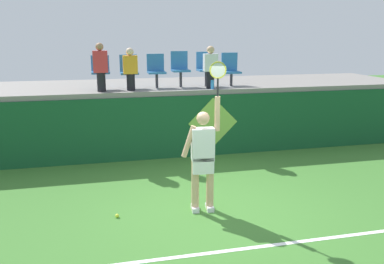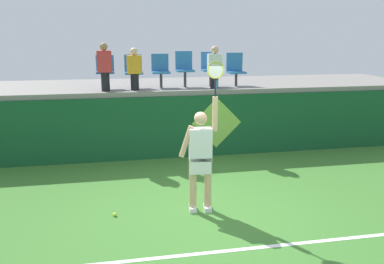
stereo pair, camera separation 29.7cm
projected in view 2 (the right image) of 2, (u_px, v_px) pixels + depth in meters
name	position (u px, v px, depth m)	size (l,w,h in m)	color
ground_plane	(208.00, 213.00, 6.95)	(40.00, 40.00, 0.00)	#3D752D
court_back_wall	(178.00, 127.00, 9.94)	(13.86, 0.20, 1.54)	#144C28
spectator_platform	(169.00, 86.00, 11.16)	(13.86, 3.07, 0.12)	gray
court_baseline_stripe	(229.00, 251.00, 5.72)	(12.48, 0.08, 0.01)	white
tennis_player	(201.00, 156.00, 6.81)	(0.75, 0.30, 2.57)	white
tennis_ball	(115.00, 214.00, 6.80)	(0.07, 0.07, 0.07)	#D1E533
water_bottle	(216.00, 85.00, 9.97)	(0.08, 0.08, 0.23)	#338CE5
stadium_chair_0	(105.00, 70.00, 9.99)	(0.44, 0.42, 0.82)	#38383D
stadium_chair_1	(134.00, 70.00, 10.13)	(0.44, 0.42, 0.83)	#38383D
stadium_chair_2	(161.00, 69.00, 10.26)	(0.44, 0.42, 0.85)	#38383D
stadium_chair_3	(184.00, 67.00, 10.36)	(0.44, 0.42, 0.91)	#38383D
stadium_chair_4	(210.00, 67.00, 10.49)	(0.44, 0.42, 0.88)	#38383D
stadium_chair_5	(235.00, 68.00, 10.64)	(0.44, 0.42, 0.86)	#38383D
spectator_0	(134.00, 68.00, 9.72)	(0.34, 0.20, 1.02)	black
spectator_1	(215.00, 66.00, 10.03)	(0.34, 0.20, 1.05)	black
spectator_2	(105.00, 66.00, 9.53)	(0.34, 0.20, 1.14)	black
wall_signage_mount	(216.00, 155.00, 10.20)	(1.27, 0.01, 1.49)	#144C28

